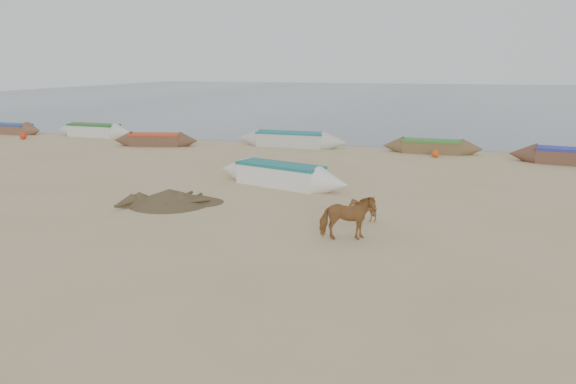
# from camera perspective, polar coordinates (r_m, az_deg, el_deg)

# --- Properties ---
(ground) EXTENTS (140.00, 140.00, 0.00)m
(ground) POSITION_cam_1_polar(r_m,az_deg,el_deg) (15.18, -4.35, -6.92)
(ground) COLOR tan
(ground) RESTS_ON ground
(sea) EXTENTS (160.00, 160.00, 0.00)m
(sea) POSITION_cam_1_polar(r_m,az_deg,el_deg) (95.59, 13.68, 9.45)
(sea) COLOR slate
(sea) RESTS_ON ground
(cow_adult) EXTENTS (1.77, 1.21, 1.37)m
(cow_adult) POSITION_cam_1_polar(r_m,az_deg,el_deg) (16.73, 6.04, -2.61)
(cow_adult) COLOR #925F2F
(cow_adult) RESTS_ON ground
(calf_front) EXTENTS (0.86, 0.79, 0.86)m
(calf_front) POSITION_cam_1_polar(r_m,az_deg,el_deg) (18.65, 7.61, -1.84)
(calf_front) COLOR brown
(calf_front) RESTS_ON ground
(near_canoe) EXTENTS (6.72, 3.32, 0.96)m
(near_canoe) POSITION_cam_1_polar(r_m,az_deg,el_deg) (24.12, -0.80, 1.76)
(near_canoe) COLOR white
(near_canoe) RESTS_ON ground
(debris_pile) EXTENTS (3.83, 3.83, 0.57)m
(debris_pile) POSITION_cam_1_polar(r_m,az_deg,el_deg) (21.50, -11.94, -0.43)
(debris_pile) COLOR brown
(debris_pile) RESTS_ON ground
(waterline_canoes) EXTENTS (61.17, 4.93, 0.95)m
(waterline_canoes) POSITION_cam_1_polar(r_m,az_deg,el_deg) (34.28, 6.85, 4.90)
(waterline_canoes) COLOR brown
(waterline_canoes) RESTS_ON ground
(beach_clutter) EXTENTS (45.00, 4.72, 0.64)m
(beach_clutter) POSITION_cam_1_polar(r_m,az_deg,el_deg) (33.38, 14.37, 4.15)
(beach_clutter) COLOR #2F6835
(beach_clutter) RESTS_ON ground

